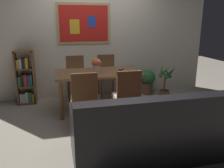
{
  "coord_description": "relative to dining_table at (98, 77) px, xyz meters",
  "views": [
    {
      "loc": [
        -0.78,
        -3.71,
        1.62
      ],
      "look_at": [
        0.05,
        -0.26,
        0.65
      ],
      "focal_mm": 36.78,
      "sensor_mm": 36.0,
      "label": 1
    }
  ],
  "objects": [
    {
      "name": "ground_plane",
      "position": [
        0.07,
        -0.36,
        -0.63
      ],
      "size": [
        12.0,
        12.0,
        0.0
      ],
      "primitive_type": "plane",
      "color": "gray"
    },
    {
      "name": "tv_remote",
      "position": [
        0.46,
        0.05,
        0.1
      ],
      "size": [
        0.13,
        0.15,
        0.02
      ],
      "color": "black",
      "rests_on": "dining_table"
    },
    {
      "name": "dining_chair_far_left",
      "position": [
        -0.34,
        0.8,
        -0.09
      ],
      "size": [
        0.4,
        0.41,
        0.91
      ],
      "color": "brown",
      "rests_on": "ground_plane"
    },
    {
      "name": "dining_table",
      "position": [
        0.0,
        0.0,
        0.0
      ],
      "size": [
        1.53,
        0.86,
        0.72
      ],
      "color": "brown",
      "rests_on": "ground_plane"
    },
    {
      "name": "potted_palm",
      "position": [
        1.49,
        0.26,
        -0.31
      ],
      "size": [
        0.38,
        0.37,
        0.73
      ],
      "color": "brown",
      "rests_on": "ground_plane"
    },
    {
      "name": "wall_back_with_painting",
      "position": [
        0.06,
        0.93,
        0.67
      ],
      "size": [
        5.2,
        0.14,
        2.6
      ],
      "color": "silver",
      "rests_on": "ground_plane"
    },
    {
      "name": "dining_chair_near_left",
      "position": [
        -0.35,
        -0.79,
        -0.09
      ],
      "size": [
        0.4,
        0.41,
        0.91
      ],
      "color": "brown",
      "rests_on": "ground_plane"
    },
    {
      "name": "potted_ivy",
      "position": [
        1.28,
        0.69,
        -0.32
      ],
      "size": [
        0.35,
        0.35,
        0.56
      ],
      "color": "brown",
      "rests_on": "ground_plane"
    },
    {
      "name": "flower_vase",
      "position": [
        -0.03,
        -0.02,
        0.23
      ],
      "size": [
        0.18,
        0.18,
        0.26
      ],
      "color": "beige",
      "rests_on": "dining_table"
    },
    {
      "name": "leather_couch",
      "position": [
        0.29,
        -1.71,
        -0.32
      ],
      "size": [
        1.8,
        0.84,
        0.84
      ],
      "color": "black",
      "rests_on": "ground_plane"
    },
    {
      "name": "dining_chair_far_right",
      "position": [
        0.34,
        0.79,
        -0.09
      ],
      "size": [
        0.4,
        0.41,
        0.91
      ],
      "color": "brown",
      "rests_on": "ground_plane"
    },
    {
      "name": "bookshelf",
      "position": [
        -1.35,
        0.68,
        -0.13
      ],
      "size": [
        0.36,
        0.28,
        1.08
      ],
      "color": "brown",
      "rests_on": "ground_plane"
    },
    {
      "name": "dining_chair_near_right",
      "position": [
        0.32,
        -0.8,
        -0.09
      ],
      "size": [
        0.4,
        0.41,
        0.91
      ],
      "color": "brown",
      "rests_on": "ground_plane"
    }
  ]
}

